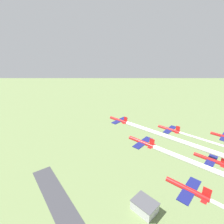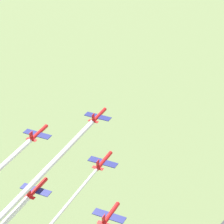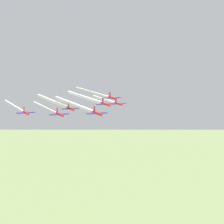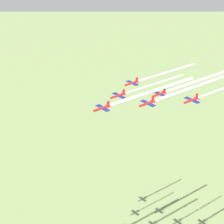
% 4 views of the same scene
% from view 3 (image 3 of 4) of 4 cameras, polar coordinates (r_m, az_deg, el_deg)
% --- Properties ---
extents(jet_0, '(8.77, 8.28, 2.93)m').
position_cam_3_polar(jet_0, '(206.50, -1.59, -0.14)').
color(jet_0, red).
extents(jet_1, '(8.77, 8.28, 2.93)m').
position_cam_3_polar(jet_1, '(226.04, -0.70, 0.86)').
color(jet_1, red).
extents(jet_2, '(8.77, 8.28, 2.93)m').
position_cam_3_polar(jet_2, '(219.98, -5.67, -0.25)').
color(jet_2, red).
extents(jet_3, '(8.77, 8.28, 2.93)m').
position_cam_3_polar(jet_3, '(245.77, 0.05, 1.54)').
color(jet_3, red).
extents(jet_4, '(8.77, 8.28, 2.93)m').
position_cam_3_polar(jet_4, '(239.43, -4.49, 0.37)').
color(jet_4, red).
extents(jet_5, '(8.77, 8.28, 2.93)m').
position_cam_3_polar(jet_5, '(234.29, -9.26, -0.08)').
color(jet_5, red).
extents(jet_6, '(8.77, 8.28, 2.93)m').
position_cam_3_polar(jet_6, '(266.23, 0.69, 0.90)').
color(jet_6, red).
extents(smoke_trail_0, '(53.28, 5.13, 1.38)m').
position_cam_3_polar(smoke_trail_0, '(235.23, -4.20, 0.87)').
color(smoke_trail_0, white).
extents(smoke_trail_1, '(48.63, 4.73, 1.30)m').
position_cam_3_polar(smoke_trail_1, '(252.46, -3.04, 1.62)').
color(smoke_trail_1, white).
extents(smoke_trail_2, '(40.36, 3.60, 0.75)m').
position_cam_3_polar(smoke_trail_2, '(243.10, -7.27, 0.53)').
color(smoke_trail_2, white).
extents(smoke_trail_3, '(49.79, 4.28, 0.77)m').
position_cam_3_polar(smoke_trail_3, '(272.65, -2.23, 2.19)').
color(smoke_trail_3, white).
extents(smoke_trail_4, '(54.64, 5.19, 1.35)m').
position_cam_3_polar(smoke_trail_4, '(269.25, -6.50, 1.21)').
color(smoke_trail_4, white).
extents(smoke_trail_5, '(43.33, 3.96, 0.91)m').
position_cam_3_polar(smoke_trail_5, '(259.19, -10.52, 0.68)').
color(smoke_trail_5, white).
extents(smoke_trail_6, '(32.12, 3.43, 1.17)m').
position_cam_3_polar(smoke_trail_6, '(284.71, -0.87, 1.37)').
color(smoke_trail_6, white).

